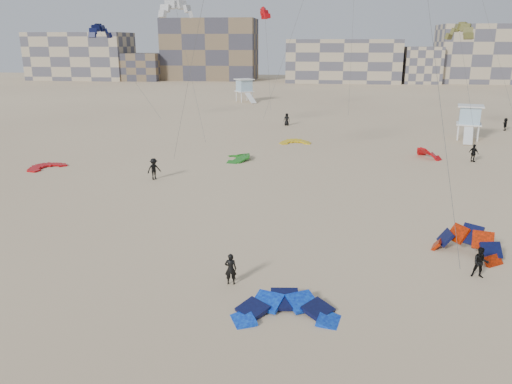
# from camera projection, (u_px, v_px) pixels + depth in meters

# --- Properties ---
(ground) EXTENTS (320.00, 320.00, 0.00)m
(ground) POSITION_uv_depth(u_px,v_px,m) (232.00, 286.00, 24.45)
(ground) COLOR beige
(ground) RESTS_ON ground
(kite_ground_blue) EXTENTS (4.75, 4.96, 2.06)m
(kite_ground_blue) POSITION_uv_depth(u_px,v_px,m) (285.00, 315.00, 21.81)
(kite_ground_blue) COLOR blue
(kite_ground_blue) RESTS_ON ground
(kite_ground_orange) EXTENTS (5.32, 5.30, 3.81)m
(kite_ground_orange) POSITION_uv_depth(u_px,v_px,m) (465.00, 254.00, 28.03)
(kite_ground_orange) COLOR #FF2401
(kite_ground_orange) RESTS_ON ground
(kite_ground_red) EXTENTS (4.68, 4.61, 0.65)m
(kite_ground_red) POSITION_uv_depth(u_px,v_px,m) (47.00, 168.00, 47.13)
(kite_ground_red) COLOR red
(kite_ground_red) RESTS_ON ground
(kite_ground_green) EXTENTS (4.39, 4.17, 1.79)m
(kite_ground_green) POSITION_uv_depth(u_px,v_px,m) (237.00, 159.00, 50.59)
(kite_ground_green) COLOR #24791E
(kite_ground_green) RESTS_ON ground
(kite_ground_red_far) EXTENTS (3.94, 3.89, 2.89)m
(kite_ground_red_far) POSITION_uv_depth(u_px,v_px,m) (428.00, 158.00, 51.23)
(kite_ground_red_far) COLOR red
(kite_ground_red_far) RESTS_ON ground
(kite_ground_yellow) EXTENTS (3.76, 3.92, 1.04)m
(kite_ground_yellow) POSITION_uv_depth(u_px,v_px,m) (295.00, 143.00, 58.55)
(kite_ground_yellow) COLOR yellow
(kite_ground_yellow) RESTS_ON ground
(kitesurfer_main) EXTENTS (0.62, 0.43, 1.61)m
(kitesurfer_main) POSITION_uv_depth(u_px,v_px,m) (231.00, 269.00, 24.41)
(kitesurfer_main) COLOR black
(kitesurfer_main) RESTS_ON ground
(kitesurfer_b) EXTENTS (0.87, 0.72, 1.61)m
(kitesurfer_b) POSITION_uv_depth(u_px,v_px,m) (480.00, 263.00, 25.09)
(kitesurfer_b) COLOR black
(kitesurfer_b) RESTS_ON ground
(kitesurfer_c) EXTENTS (1.36, 1.32, 1.87)m
(kitesurfer_c) POSITION_uv_depth(u_px,v_px,m) (154.00, 169.00, 42.96)
(kitesurfer_c) COLOR black
(kitesurfer_c) RESTS_ON ground
(kitesurfer_d) EXTENTS (1.01, 1.06, 1.76)m
(kitesurfer_d) POSITION_uv_depth(u_px,v_px,m) (474.00, 153.00, 49.26)
(kitesurfer_d) COLOR black
(kitesurfer_d) RESTS_ON ground
(kitesurfer_e) EXTENTS (0.85, 0.56, 1.74)m
(kitesurfer_e) POSITION_uv_depth(u_px,v_px,m) (287.00, 119.00, 70.60)
(kitesurfer_e) COLOR black
(kitesurfer_e) RESTS_ON ground
(kitesurfer_f) EXTENTS (0.79, 1.60, 1.65)m
(kitesurfer_f) POSITION_uv_depth(u_px,v_px,m) (505.00, 124.00, 66.74)
(kitesurfer_f) COLOR black
(kitesurfer_f) RESTS_ON ground
(kite_fly_grey) EXTENTS (6.53, 7.34, 15.09)m
(kite_fly_grey) POSITION_uv_depth(u_px,v_px,m) (176.00, 11.00, 54.85)
(kite_fly_grey) COLOR white
(kite_fly_grey) RESTS_ON ground
(kite_fly_olive) EXTENTS (4.79, 12.46, 12.76)m
(kite_fly_olive) POSITION_uv_depth(u_px,v_px,m) (460.00, 33.00, 55.91)
(kite_fly_olive) COLOR brown
(kite_fly_olive) RESTS_ON ground
(kite_fly_navy) EXTENTS (9.31, 4.38, 12.87)m
(kite_fly_navy) POSITION_uv_depth(u_px,v_px,m) (100.00, 32.00, 65.53)
(kite_fly_navy) COLOR #09103B
(kite_fly_navy) RESTS_ON ground
(kite_fly_red) EXTENTS (4.05, 3.95, 15.72)m
(kite_fly_red) POSITION_uv_depth(u_px,v_px,m) (265.00, 14.00, 74.95)
(kite_fly_red) COLOR red
(kite_fly_red) RESTS_ON ground
(lifeguard_tower_near) EXTENTS (3.55, 6.01, 4.14)m
(lifeguard_tower_near) POSITION_uv_depth(u_px,v_px,m) (469.00, 123.00, 60.24)
(lifeguard_tower_near) COLOR white
(lifeguard_tower_near) RESTS_ON ground
(lifeguard_tower_far) EXTENTS (4.32, 6.62, 4.40)m
(lifeguard_tower_far) POSITION_uv_depth(u_px,v_px,m) (244.00, 90.00, 98.20)
(lifeguard_tower_far) COLOR white
(lifeguard_tower_far) RESTS_ON ground
(condo_west_a) EXTENTS (30.00, 15.00, 14.00)m
(condo_west_a) POSITION_uv_depth(u_px,v_px,m) (81.00, 56.00, 154.28)
(condo_west_a) COLOR tan
(condo_west_a) RESTS_ON ground
(condo_west_b) EXTENTS (28.00, 14.00, 18.00)m
(condo_west_b) POSITION_uv_depth(u_px,v_px,m) (210.00, 50.00, 152.67)
(condo_west_b) COLOR brown
(condo_west_b) RESTS_ON ground
(condo_mid) EXTENTS (32.00, 16.00, 12.00)m
(condo_mid) POSITION_uv_depth(u_px,v_px,m) (342.00, 61.00, 144.91)
(condo_mid) COLOR tan
(condo_mid) RESTS_ON ground
(condo_east) EXTENTS (26.00, 14.00, 16.00)m
(condo_east) POSITION_uv_depth(u_px,v_px,m) (485.00, 54.00, 141.40)
(condo_east) COLOR tan
(condo_east) RESTS_ON ground
(condo_fill_left) EXTENTS (12.00, 10.00, 8.00)m
(condo_fill_left) POSITION_uv_depth(u_px,v_px,m) (142.00, 67.00, 150.84)
(condo_fill_left) COLOR brown
(condo_fill_left) RESTS_ON ground
(condo_fill_right) EXTENTS (10.00, 10.00, 10.00)m
(condo_fill_right) POSITION_uv_depth(u_px,v_px,m) (421.00, 65.00, 140.64)
(condo_fill_right) COLOR tan
(condo_fill_right) RESTS_ON ground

